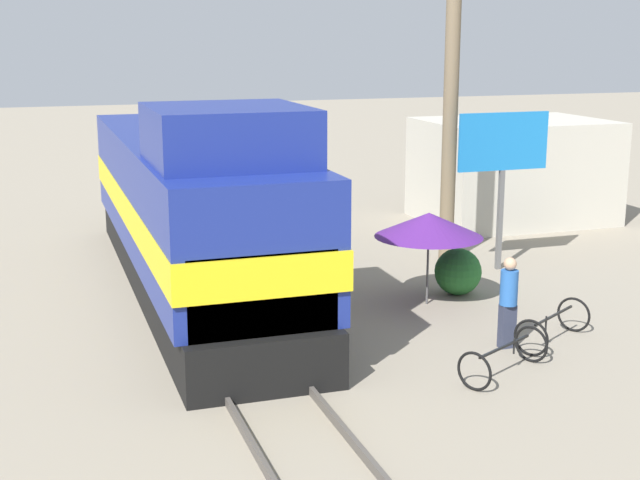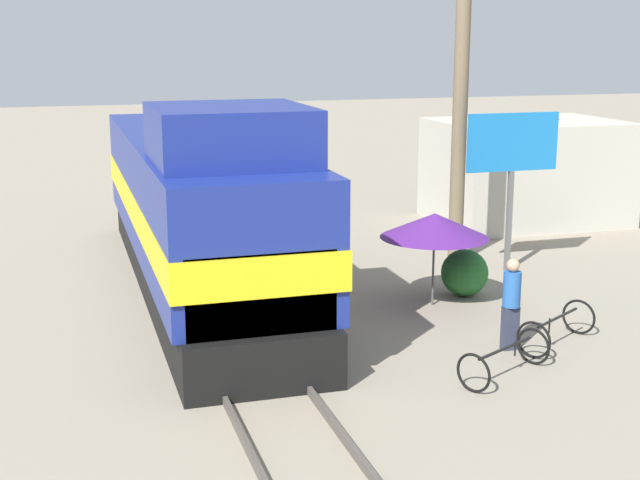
{
  "view_description": "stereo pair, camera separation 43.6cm",
  "coord_description": "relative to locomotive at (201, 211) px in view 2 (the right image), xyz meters",
  "views": [
    {
      "loc": [
        -3.53,
        -16.85,
        5.93
      ],
      "look_at": [
        1.2,
        -2.56,
        2.42
      ],
      "focal_mm": 50.0,
      "sensor_mm": 36.0,
      "label": 1
    },
    {
      "loc": [
        -3.12,
        -16.98,
        5.93
      ],
      "look_at": [
        1.2,
        -2.56,
        2.42
      ],
      "focal_mm": 50.0,
      "sensor_mm": 36.0,
      "label": 2
    }
  ],
  "objects": [
    {
      "name": "bicycle_spare",
      "position": [
        4.21,
        -6.8,
        -1.59
      ],
      "size": [
        2.0,
        1.51,
        0.69
      ],
      "rotation": [
        0.0,
        0.0,
        2.06
      ],
      "color": "black",
      "rests_on": "ground_plane"
    },
    {
      "name": "locomotive",
      "position": [
        0.0,
        0.0,
        0.0
      ],
      "size": [
        3.06,
        13.96,
        4.62
      ],
      "color": "black",
      "rests_on": "ground_plane"
    },
    {
      "name": "ground_plane",
      "position": [
        0.0,
        -3.0,
        -1.94
      ],
      "size": [
        120.0,
        120.0,
        0.0
      ],
      "primitive_type": "plane",
      "color": "gray"
    },
    {
      "name": "billboard_sign",
      "position": [
        7.77,
        -0.27,
        1.11
      ],
      "size": [
        2.46,
        0.12,
        4.0
      ],
      "color": "#595959",
      "rests_on": "ground_plane"
    },
    {
      "name": "building_block_distant",
      "position": [
        11.23,
        5.04,
        -0.33
      ],
      "size": [
        5.69,
        4.14,
        3.23
      ],
      "primitive_type": "cube",
      "color": "#B7B2A3",
      "rests_on": "ground_plane"
    },
    {
      "name": "bicycle",
      "position": [
        5.98,
        -5.61,
        -1.58
      ],
      "size": [
        1.99,
        1.6,
        0.72
      ],
      "rotation": [
        0.0,
        0.0,
        -1.02
      ],
      "color": "black",
      "rests_on": "ground_plane"
    },
    {
      "name": "utility_pole",
      "position": [
        6.9,
        0.97,
        3.36
      ],
      "size": [
        1.8,
        0.39,
        10.48
      ],
      "color": "#726047",
      "rests_on": "ground_plane"
    },
    {
      "name": "rail_near",
      "position": [
        -0.72,
        -3.0,
        -1.87
      ],
      "size": [
        0.08,
        31.52,
        0.15
      ],
      "primitive_type": "cube",
      "color": "#4C4742",
      "rests_on": "ground_plane"
    },
    {
      "name": "shrub_cluster",
      "position": [
        5.74,
        -2.01,
        -1.4
      ],
      "size": [
        1.09,
        1.09,
        1.09
      ],
      "primitive_type": "sphere",
      "color": "#236028",
      "rests_on": "ground_plane"
    },
    {
      "name": "rail_far",
      "position": [
        0.72,
        -3.0,
        -1.87
      ],
      "size": [
        0.08,
        31.52,
        0.15
      ],
      "primitive_type": "cube",
      "color": "#4C4742",
      "rests_on": "ground_plane"
    },
    {
      "name": "vendor_umbrella",
      "position": [
        4.74,
        -2.47,
        -0.13
      ],
      "size": [
        2.4,
        2.4,
        2.08
      ],
      "color": "#4C4C4C",
      "rests_on": "ground_plane"
    },
    {
      "name": "person_bystander",
      "position": [
        5.0,
        -5.53,
        -0.97
      ],
      "size": [
        0.34,
        0.34,
        1.79
      ],
      "color": "#2D3347",
      "rests_on": "ground_plane"
    }
  ]
}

